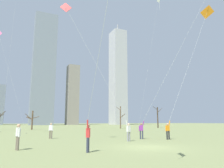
{
  "coord_description": "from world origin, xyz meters",
  "views": [
    {
      "loc": [
        -8.82,
        -13.1,
        1.76
      ],
      "look_at": [
        0.0,
        6.0,
        5.43
      ],
      "focal_mm": 34.68,
      "sensor_mm": 36.0,
      "label": 1
    }
  ],
  "objects": [
    {
      "name": "skyline_mid_tower_left",
      "position": [
        22.47,
        109.33,
        17.18
      ],
      "size": [
        6.41,
        6.75,
        34.35
      ],
      "color": "gray",
      "rests_on": "ground"
    },
    {
      "name": "bare_tree_leftmost",
      "position": [
        16.83,
        37.15,
        2.98
      ],
      "size": [
        1.79,
        3.13,
        5.7
      ],
      "color": "brown",
      "rests_on": "ground"
    },
    {
      "name": "ground_plane",
      "position": [
        0.0,
        0.0,
        0.0
      ],
      "size": [
        400.0,
        400.0,
        0.0
      ],
      "primitive_type": "plane",
      "color": "#848E56"
    },
    {
      "name": "bare_tree_rightmost",
      "position": [
        29.3,
        38.23,
        3.12
      ],
      "size": [
        2.67,
        1.15,
        6.1
      ],
      "color": "#423326",
      "rests_on": "ground"
    },
    {
      "name": "distant_kite_drifting_right_pink",
      "position": [
        -11.39,
        24.56,
        14.94
      ],
      "size": [
        5.74,
        2.37,
        16.57
      ],
      "color": "pink",
      "rests_on": "ground"
    },
    {
      "name": "skyline_slender_spire",
      "position": [
        5.24,
        105.7,
        30.47
      ],
      "size": [
        11.97,
        6.96,
        60.94
      ],
      "color": "gray",
      "rests_on": "ground"
    },
    {
      "name": "kite_flyer_foreground_right_orange",
      "position": [
        7.23,
        4.51,
        4.63
      ],
      "size": [
        7.12,
        1.24,
        15.54
      ],
      "color": "black",
      "rests_on": "ground"
    },
    {
      "name": "distant_kite_high_overhead_white",
      "position": [
        13.8,
        16.45,
        21.61
      ],
      "size": [
        1.82,
        6.05,
        24.15
      ],
      "color": "white",
      "rests_on": "ground"
    },
    {
      "name": "skyline_mid_tower_right",
      "position": [
        50.57,
        106.57,
        29.82
      ],
      "size": [
        8.36,
        9.96,
        64.83
      ],
      "color": "#B2B2B7",
      "rests_on": "ground"
    },
    {
      "name": "kite_flyer_midfield_right_red",
      "position": [
        0.14,
        4.76,
        2.61
      ],
      "size": [
        6.7,
        1.4,
        12.82
      ],
      "color": "gray",
      "rests_on": "ground"
    },
    {
      "name": "bystander_far_off_by_trees",
      "position": [
        -4.93,
        10.67,
        0.9
      ],
      "size": [
        0.41,
        0.37,
        1.62
      ],
      "color": "#726656",
      "rests_on": "ground"
    },
    {
      "name": "kite_flyer_foreground_left_purple",
      "position": [
        4.36,
        5.24,
        3.43
      ],
      "size": [
        7.14,
        9.08,
        20.98
      ],
      "color": "#33384C",
      "rests_on": "ground"
    },
    {
      "name": "bare_tree_left_of_center",
      "position": [
        -4.58,
        38.54,
        2.28
      ],
      "size": [
        3.07,
        2.57,
        4.18
      ],
      "color": "brown",
      "rests_on": "ground"
    },
    {
      "name": "kite_flyer_midfield_center_blue",
      "position": [
        -4.9,
        -2.33,
        3.04
      ],
      "size": [
        1.67,
        7.37,
        10.04
      ],
      "color": "#33384C",
      "rests_on": "ground"
    },
    {
      "name": "bystander_watching_nearby",
      "position": [
        -8.35,
        2.08,
        0.9
      ],
      "size": [
        0.29,
        0.49,
        1.62
      ],
      "color": "#726656",
      "rests_on": "ground"
    }
  ]
}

